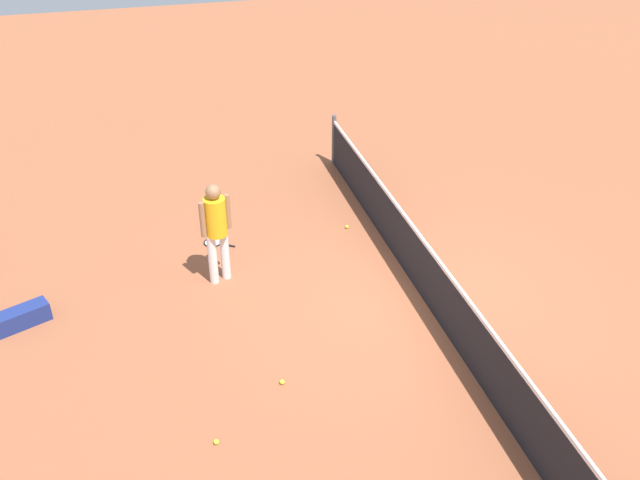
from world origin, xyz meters
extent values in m
plane|color=#9E5638|center=(0.00, 0.00, 0.00)|extent=(40.00, 40.00, 0.00)
cylinder|color=#4C4C51|center=(-5.00, 0.00, 0.54)|extent=(0.09, 0.09, 1.07)
cube|color=black|center=(0.00, 0.00, 0.46)|extent=(10.00, 0.02, 0.91)
cube|color=white|center=(0.00, 0.00, 0.94)|extent=(10.00, 0.04, 0.06)
cylinder|color=white|center=(-1.28, -3.05, 0.42)|extent=(0.18, 0.18, 0.85)
cylinder|color=white|center=(-1.36, -2.84, 0.42)|extent=(0.18, 0.18, 0.85)
cylinder|color=yellow|center=(-1.32, -2.94, 1.16)|extent=(0.44, 0.44, 0.62)
cylinder|color=#9E704C|center=(-1.24, -3.14, 1.18)|extent=(0.12, 0.12, 0.58)
cylinder|color=#9E704C|center=(-1.39, -2.74, 1.18)|extent=(0.12, 0.12, 0.58)
sphere|color=#9E704C|center=(-1.32, -2.94, 1.58)|extent=(0.30, 0.30, 0.23)
torus|color=black|center=(-2.46, -2.92, 0.01)|extent=(0.44, 0.44, 0.02)
cylinder|color=silver|center=(-2.46, -2.92, 0.01)|extent=(0.37, 0.37, 0.00)
cylinder|color=black|center=(-2.30, -2.69, 0.02)|extent=(0.19, 0.25, 0.03)
sphere|color=#C6E033|center=(-2.33, -0.52, 0.03)|extent=(0.07, 0.07, 0.07)
sphere|color=#C6E033|center=(2.08, -3.49, 0.03)|extent=(0.07, 0.07, 0.07)
sphere|color=#C6E033|center=(1.29, -2.51, 0.03)|extent=(0.07, 0.07, 0.07)
cube|color=navy|center=(-0.91, -5.91, 0.14)|extent=(0.58, 0.85, 0.28)
camera|label=1|loc=(8.09, -3.83, 6.49)|focal=39.66mm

